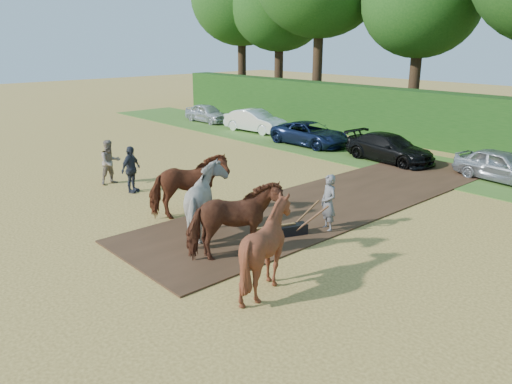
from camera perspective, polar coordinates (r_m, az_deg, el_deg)
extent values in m
plane|color=gold|center=(15.59, -11.72, -5.00)|extent=(120.00, 120.00, 0.00)
cube|color=#472D1C|center=(18.85, 9.32, -0.86)|extent=(4.50, 17.00, 0.05)
cube|color=#38601E|center=(25.25, 16.73, 3.22)|extent=(50.00, 5.00, 0.03)
cube|color=#14380F|center=(28.86, 21.75, 7.41)|extent=(46.00, 1.60, 3.00)
imported|color=gray|center=(21.36, -16.32, 3.30)|extent=(0.71, 0.90, 1.84)
imported|color=#282C35|center=(19.95, -14.10, 2.51)|extent=(0.86, 1.16, 1.83)
imported|color=brown|center=(16.69, -7.70, 0.64)|extent=(1.98, 2.81, 2.17)
imported|color=beige|center=(15.01, -5.36, -1.17)|extent=(2.65, 2.47, 2.17)
imported|color=brown|center=(13.39, -2.44, -3.42)|extent=(1.98, 2.81, 2.17)
imported|color=maroon|center=(11.83, 1.28, -6.25)|extent=(2.32, 2.45, 2.17)
cube|color=black|center=(15.29, 4.12, -4.38)|extent=(0.66, 1.00, 0.36)
cube|color=brown|center=(14.98, 2.00, -4.07)|extent=(0.59, 1.39, 0.10)
cylinder|color=brown|center=(15.59, 5.67, -2.48)|extent=(0.28, 1.04, 0.76)
cylinder|color=brown|center=(15.21, 6.45, -3.01)|extent=(0.55, 0.95, 0.76)
imported|color=gray|center=(15.60, 8.28, -1.25)|extent=(0.77, 0.63, 1.81)
imported|color=silver|center=(36.34, -5.59, 8.96)|extent=(3.85, 1.66, 1.29)
imported|color=white|center=(32.32, -0.09, 8.14)|extent=(4.49, 1.96, 1.43)
imported|color=#131F3E|center=(28.34, 6.21, 6.63)|extent=(4.73, 2.23, 1.31)
imported|color=black|center=(25.23, 15.02, 4.88)|extent=(4.73, 2.18, 1.34)
imported|color=#95999D|center=(23.30, 26.31, 2.68)|extent=(4.10, 2.06, 1.34)
cylinder|color=#382616|center=(44.23, -1.60, 13.45)|extent=(0.70, 0.70, 5.85)
cylinder|color=#382616|center=(41.63, 2.60, 12.90)|extent=(0.70, 0.70, 5.40)
ellipsoid|color=#163F11|center=(41.60, 2.71, 20.65)|extent=(7.80, 7.80, 7.18)
cylinder|color=#382616|center=(37.44, 7.00, 13.18)|extent=(0.70, 0.70, 6.53)
cylinder|color=#382616|center=(34.59, 17.55, 11.08)|extent=(0.70, 0.70, 5.17)
ellipsoid|color=#163F11|center=(34.51, 18.39, 19.95)|extent=(7.40, 7.40, 6.81)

